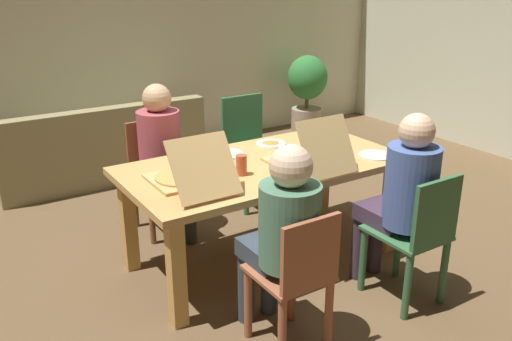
{
  "coord_description": "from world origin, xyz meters",
  "views": [
    {
      "loc": [
        -1.96,
        -2.96,
        2.01
      ],
      "look_at": [
        0.0,
        0.1,
        0.67
      ],
      "focal_mm": 38.01,
      "sensor_mm": 36.0,
      "label": 1
    }
  ],
  "objects_px": {
    "chair_3": "(248,148)",
    "plate_2": "(226,154)",
    "chair_2": "(296,280)",
    "chair_0": "(416,237)",
    "drinking_glass_1": "(241,165)",
    "person_2": "(283,228)",
    "plate_1": "(271,143)",
    "pizza_box_1": "(305,158)",
    "plate_0": "(316,139)",
    "chair_1": "(158,173)",
    "person_1": "(163,149)",
    "drinking_glass_0": "(331,140)",
    "couch": "(100,151)",
    "potted_plant": "(307,88)",
    "dining_table": "(264,176)",
    "plate_3": "(376,155)",
    "person_0": "(403,191)",
    "pizza_box_0": "(187,176)"
  },
  "relations": [
    {
      "from": "chair_2",
      "to": "person_2",
      "type": "relative_size",
      "value": 0.72
    },
    {
      "from": "chair_0",
      "to": "couch",
      "type": "distance_m",
      "value": 3.43
    },
    {
      "from": "potted_plant",
      "to": "drinking_glass_0",
      "type": "bearing_deg",
      "value": -124.49
    },
    {
      "from": "dining_table",
      "to": "potted_plant",
      "type": "distance_m",
      "value": 3.43
    },
    {
      "from": "pizza_box_0",
      "to": "chair_0",
      "type": "bearing_deg",
      "value": -39.1
    },
    {
      "from": "pizza_box_1",
      "to": "plate_2",
      "type": "distance_m",
      "value": 0.6
    },
    {
      "from": "chair_0",
      "to": "chair_1",
      "type": "relative_size",
      "value": 1.0
    },
    {
      "from": "person_0",
      "to": "person_2",
      "type": "bearing_deg",
      "value": 179.49
    },
    {
      "from": "chair_3",
      "to": "plate_2",
      "type": "bearing_deg",
      "value": -131.85
    },
    {
      "from": "drinking_glass_1",
      "to": "plate_2",
      "type": "bearing_deg",
      "value": 73.95
    },
    {
      "from": "person_0",
      "to": "drinking_glass_1",
      "type": "xyz_separation_m",
      "value": [
        -0.74,
        0.71,
        0.1
      ]
    },
    {
      "from": "person_0",
      "to": "potted_plant",
      "type": "bearing_deg",
      "value": 61.15
    },
    {
      "from": "plate_0",
      "to": "drinking_glass_0",
      "type": "height_order",
      "value": "drinking_glass_0"
    },
    {
      "from": "chair_0",
      "to": "drinking_glass_1",
      "type": "xyz_separation_m",
      "value": [
        -0.74,
        0.85,
        0.36
      ]
    },
    {
      "from": "pizza_box_1",
      "to": "plate_0",
      "type": "relative_size",
      "value": 2.66
    },
    {
      "from": "chair_1",
      "to": "person_1",
      "type": "xyz_separation_m",
      "value": [
        0.0,
        -0.14,
        0.24
      ]
    },
    {
      "from": "dining_table",
      "to": "chair_1",
      "type": "distance_m",
      "value": 1.03
    },
    {
      "from": "person_1",
      "to": "chair_3",
      "type": "bearing_deg",
      "value": 12.5
    },
    {
      "from": "chair_0",
      "to": "drinking_glass_0",
      "type": "relative_size",
      "value": 7.04
    },
    {
      "from": "chair_3",
      "to": "plate_1",
      "type": "height_order",
      "value": "chair_3"
    },
    {
      "from": "person_0",
      "to": "plate_3",
      "type": "height_order",
      "value": "person_0"
    },
    {
      "from": "plate_2",
      "to": "chair_3",
      "type": "bearing_deg",
      "value": 48.15
    },
    {
      "from": "chair_1",
      "to": "couch",
      "type": "relative_size",
      "value": 0.44
    },
    {
      "from": "person_0",
      "to": "plate_1",
      "type": "bearing_deg",
      "value": 100.41
    },
    {
      "from": "person_0",
      "to": "plate_2",
      "type": "xyz_separation_m",
      "value": [
        -0.62,
        1.13,
        0.04
      ]
    },
    {
      "from": "drinking_glass_1",
      "to": "person_0",
      "type": "bearing_deg",
      "value": -43.84
    },
    {
      "from": "chair_2",
      "to": "chair_3",
      "type": "relative_size",
      "value": 0.88
    },
    {
      "from": "chair_0",
      "to": "pizza_box_0",
      "type": "height_order",
      "value": "pizza_box_0"
    },
    {
      "from": "drinking_glass_1",
      "to": "potted_plant",
      "type": "relative_size",
      "value": 0.14
    },
    {
      "from": "chair_0",
      "to": "person_2",
      "type": "xyz_separation_m",
      "value": [
        -0.91,
        0.15,
        0.24
      ]
    },
    {
      "from": "dining_table",
      "to": "chair_2",
      "type": "relative_size",
      "value": 2.29
    },
    {
      "from": "plate_2",
      "to": "pizza_box_1",
      "type": "bearing_deg",
      "value": -55.85
    },
    {
      "from": "person_1",
      "to": "pizza_box_0",
      "type": "relative_size",
      "value": 1.94
    },
    {
      "from": "person_2",
      "to": "drinking_glass_0",
      "type": "height_order",
      "value": "person_2"
    },
    {
      "from": "chair_2",
      "to": "potted_plant",
      "type": "distance_m",
      "value": 4.43
    },
    {
      "from": "plate_3",
      "to": "couch",
      "type": "height_order",
      "value": "couch"
    },
    {
      "from": "couch",
      "to": "potted_plant",
      "type": "height_order",
      "value": "potted_plant"
    },
    {
      "from": "drinking_glass_0",
      "to": "chair_2",
      "type": "bearing_deg",
      "value": -137.03
    },
    {
      "from": "person_0",
      "to": "chair_1",
      "type": "xyz_separation_m",
      "value": [
        -0.91,
        1.76,
        -0.25
      ]
    },
    {
      "from": "person_2",
      "to": "potted_plant",
      "type": "height_order",
      "value": "person_2"
    },
    {
      "from": "pizza_box_1",
      "to": "drinking_glass_0",
      "type": "height_order",
      "value": "pizza_box_1"
    },
    {
      "from": "chair_3",
      "to": "person_0",
      "type": "bearing_deg",
      "value": -90.0
    },
    {
      "from": "pizza_box_1",
      "to": "drinking_glass_0",
      "type": "xyz_separation_m",
      "value": [
        0.4,
        0.2,
        0.01
      ]
    },
    {
      "from": "chair_3",
      "to": "couch",
      "type": "bearing_deg",
      "value": 125.9
    },
    {
      "from": "plate_2",
      "to": "plate_3",
      "type": "height_order",
      "value": "same"
    },
    {
      "from": "chair_3",
      "to": "dining_table",
      "type": "bearing_deg",
      "value": -116.25
    },
    {
      "from": "plate_2",
      "to": "plate_0",
      "type": "bearing_deg",
      "value": -4.72
    },
    {
      "from": "pizza_box_0",
      "to": "potted_plant",
      "type": "relative_size",
      "value": 0.62
    },
    {
      "from": "chair_3",
      "to": "pizza_box_1",
      "type": "distance_m",
      "value": 1.26
    },
    {
      "from": "chair_1",
      "to": "chair_2",
      "type": "distance_m",
      "value": 1.88
    }
  ]
}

